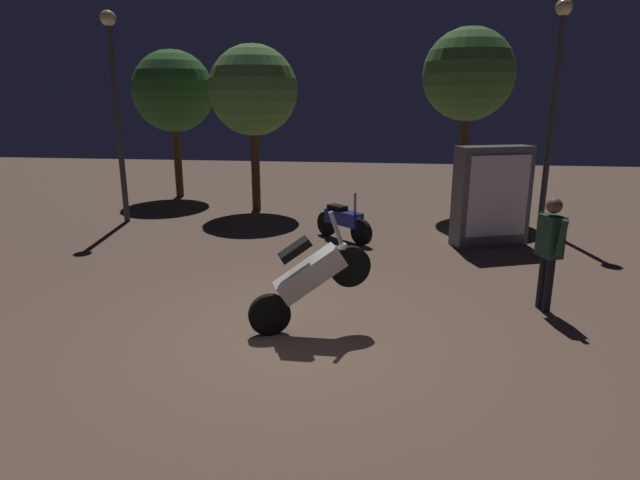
# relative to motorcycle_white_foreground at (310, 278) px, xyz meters

# --- Properties ---
(ground_plane) EXTENTS (40.00, 40.00, 0.00)m
(ground_plane) POSITION_rel_motorcycle_white_foreground_xyz_m (-0.22, -0.27, -0.74)
(ground_plane) COLOR brown
(motorcycle_white_foreground) EXTENTS (1.58, 0.71, 1.63)m
(motorcycle_white_foreground) POSITION_rel_motorcycle_white_foreground_xyz_m (0.00, 0.00, 0.00)
(motorcycle_white_foreground) COLOR black
(motorcycle_white_foreground) RESTS_ON ground_plane
(motorcycle_blue_parked_left) EXTENTS (1.32, 1.17, 1.11)m
(motorcycle_blue_parked_left) POSITION_rel_motorcycle_white_foreground_xyz_m (0.02, 4.78, -0.31)
(motorcycle_blue_parked_left) COLOR black
(motorcycle_blue_parked_left) RESTS_ON ground_plane
(person_rider_beside) EXTENTS (0.34, 0.66, 1.68)m
(person_rider_beside) POSITION_rel_motorcycle_white_foreground_xyz_m (3.33, 1.20, 0.26)
(person_rider_beside) COLOR black
(person_rider_beside) RESTS_ON ground_plane
(streetlamp_near) EXTENTS (0.36, 0.36, 5.04)m
(streetlamp_near) POSITION_rel_motorcycle_white_foreground_xyz_m (-5.65, 5.91, 2.46)
(streetlamp_near) COLOR #38383D
(streetlamp_near) RESTS_ON ground_plane
(streetlamp_far) EXTENTS (0.36, 0.36, 5.16)m
(streetlamp_far) POSITION_rel_motorcycle_white_foreground_xyz_m (4.65, 6.50, 2.52)
(streetlamp_far) COLOR #38383D
(streetlamp_far) RESTS_ON ground_plane
(tree_left_bg) EXTENTS (2.47, 2.47, 4.51)m
(tree_left_bg) POSITION_rel_motorcycle_white_foreground_xyz_m (-5.71, 9.58, 2.51)
(tree_left_bg) COLOR #4C331E
(tree_left_bg) RESTS_ON ground_plane
(tree_center_bg) EXTENTS (2.41, 2.41, 4.87)m
(tree_center_bg) POSITION_rel_motorcycle_white_foreground_xyz_m (2.96, 8.39, 2.89)
(tree_center_bg) COLOR #4C331E
(tree_center_bg) RESTS_ON ground_plane
(tree_right_bg) EXTENTS (2.41, 2.41, 4.48)m
(tree_right_bg) POSITION_rel_motorcycle_white_foreground_xyz_m (-2.74, 7.90, 2.50)
(tree_right_bg) COLOR #4C331E
(tree_right_bg) RESTS_ON ground_plane
(kiosk_billboard) EXTENTS (1.67, 1.03, 2.10)m
(kiosk_billboard) POSITION_rel_motorcycle_white_foreground_xyz_m (3.15, 4.84, 0.31)
(kiosk_billboard) COLOR #595960
(kiosk_billboard) RESTS_ON ground_plane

